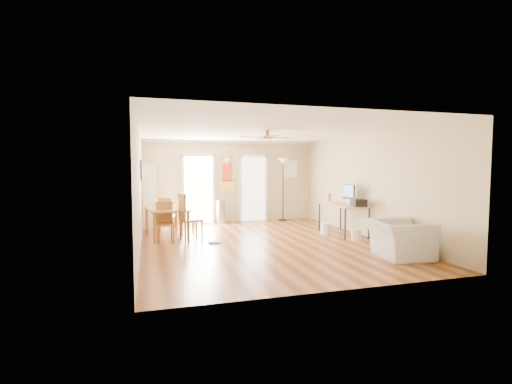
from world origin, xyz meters
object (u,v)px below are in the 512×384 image
object	(u,v)px
bookshelf	(149,197)
printer	(359,203)
dining_chair_near	(165,222)
dining_chair_far	(167,214)
wastebasket_a	(326,229)
computer_desk	(343,219)
dining_table	(166,223)
trash_can	(222,212)
armchair	(400,239)
dining_chair_right_a	(187,217)
wastebasket_b	(356,235)
dining_chair_right_b	(191,217)
torchiere_lamp	(283,189)

from	to	relation	value
bookshelf	printer	distance (m)	5.81
dining_chair_near	dining_chair_far	bearing A→B (deg)	80.76
dining_chair_near	wastebasket_a	distance (m)	4.10
printer	wastebasket_a	distance (m)	1.14
bookshelf	wastebasket_a	xyz separation A→B (m)	(4.44, -2.30, -0.77)
bookshelf	computer_desk	bearing A→B (deg)	-25.12
printer	dining_table	bearing A→B (deg)	174.30
dining_chair_near	trash_can	xyz separation A→B (m)	(1.84, 2.51, -0.12)
dining_chair_near	armchair	size ratio (longest dim) A/B	0.85
dining_chair_far	dining_chair_right_a	bearing A→B (deg)	138.43
dining_chair_far	dining_table	bearing A→B (deg)	105.04
dining_table	computer_desk	size ratio (longest dim) A/B	1.01
bookshelf	armchair	world-z (taller)	bookshelf
wastebasket_b	dining_chair_near	bearing A→B (deg)	166.24
printer	bookshelf	bearing A→B (deg)	160.50
dining_chair_far	computer_desk	world-z (taller)	dining_chair_far
wastebasket_a	dining_chair_right_a	bearing A→B (deg)	163.43
dining_table	dining_chair_right_b	world-z (taller)	dining_chair_right_b
printer	dining_chair_far	bearing A→B (deg)	161.88
wastebasket_b	armchair	distance (m)	1.73
computer_desk	wastebasket_b	xyz separation A→B (m)	(-0.09, -0.81, -0.26)
dining_chair_right_a	torchiere_lamp	size ratio (longest dim) A/B	0.44
computer_desk	printer	world-z (taller)	printer
dining_chair_near	armchair	bearing A→B (deg)	-37.92
dining_chair_right_a	dining_table	bearing A→B (deg)	118.85
dining_chair_right_a	printer	world-z (taller)	printer
trash_can	dining_chair_far	bearing A→B (deg)	-154.80
printer	wastebasket_a	world-z (taller)	printer
torchiere_lamp	armchair	bearing A→B (deg)	-85.17
dining_chair_right_b	computer_desk	size ratio (longest dim) A/B	0.76
trash_can	dining_chair_near	bearing A→B (deg)	-126.23
computer_desk	wastebasket_a	distance (m)	0.51
dining_chair_near	dining_chair_far	xyz separation A→B (m)	(0.12, 1.70, -0.02)
dining_chair_far	wastebasket_b	xyz separation A→B (m)	(4.31, -2.79, -0.32)
computer_desk	wastebasket_b	bearing A→B (deg)	-96.18
dining_chair_near	printer	distance (m)	4.74
dining_table	wastebasket_a	size ratio (longest dim) A/B	5.01
computer_desk	armchair	distance (m)	2.53
dining_chair_right_a	armchair	distance (m)	5.25
printer	torchiere_lamp	bearing A→B (deg)	113.81
dining_chair_right_b	printer	bearing A→B (deg)	-113.50
wastebasket_a	bookshelf	bearing A→B (deg)	152.60
wastebasket_a	torchiere_lamp	bearing A→B (deg)	94.10
armchair	dining_chair_right_a	bearing A→B (deg)	54.16
dining_chair_far	wastebasket_b	size ratio (longest dim) A/B	3.26
dining_chair_near	dining_chair_far	world-z (taller)	dining_chair_near
dining_table	dining_chair_right_a	distance (m)	0.64
dining_chair_right_a	dining_chair_near	distance (m)	1.05
printer	armchair	xyz separation A→B (m)	(-0.30, -1.96, -0.52)
dining_chair_near	trash_can	size ratio (longest dim) A/B	1.32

